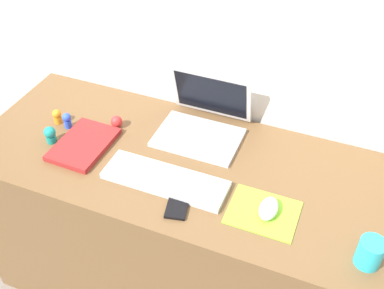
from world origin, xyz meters
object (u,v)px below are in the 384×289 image
keyboard (165,180)px  notebook_pad (84,144)px  laptop (204,118)px  toy_figurine_orange (57,116)px  cell_phone (178,203)px  mouse (269,209)px  toy_figurine_teal (50,134)px  coffee_mug (370,253)px  toy_figurine_blue (67,120)px  toy_figurine_red (117,122)px

keyboard → notebook_pad: same height
laptop → notebook_pad: laptop is taller
notebook_pad → laptop: bearing=35.8°
notebook_pad → toy_figurine_orange: size_ratio=4.26×
laptop → cell_phone: laptop is taller
mouse → toy_figurine_teal: 0.81m
cell_phone → notebook_pad: (-0.42, 0.12, 0.01)m
keyboard → cell_phone: bearing=-43.0°
coffee_mug → toy_figurine_blue: 1.11m
laptop → coffee_mug: 0.72m
coffee_mug → toy_figurine_red: size_ratio=1.82×
toy_figurine_red → toy_figurine_orange: toy_figurine_orange is taller
laptop → toy_figurine_red: laptop is taller
mouse → notebook_pad: mouse is taller
keyboard → mouse: size_ratio=4.27×
toy_figurine_teal → toy_figurine_orange: bearing=112.5°
toy_figurine_blue → toy_figurine_orange: 0.05m
keyboard → toy_figurine_red: size_ratio=8.63×
cell_phone → coffee_mug: coffee_mug is taller
cell_phone → toy_figurine_blue: 0.57m
keyboard → toy_figurine_blue: size_ratio=6.68×
notebook_pad → mouse: bearing=-3.3°
toy_figurine_red → cell_phone: bearing=-36.3°
cell_phone → coffee_mug: size_ratio=1.48×
keyboard → toy_figurine_teal: (-0.46, 0.03, 0.02)m
keyboard → toy_figurine_blue: (-0.45, 0.13, 0.02)m
laptop → notebook_pad: 0.44m
mouse → cell_phone: bearing=-165.5°
keyboard → cell_phone: (0.08, -0.07, -0.01)m
cell_phone → toy_figurine_blue: bearing=147.2°
coffee_mug → toy_figurine_teal: coffee_mug is taller
mouse → notebook_pad: bearing=175.4°
mouse → toy_figurine_orange: bearing=170.8°
toy_figurine_blue → toy_figurine_teal: (-0.01, -0.09, 0.00)m
keyboard → coffee_mug: coffee_mug is taller
notebook_pad → toy_figurine_red: size_ratio=5.05×
laptop → toy_figurine_orange: 0.55m
laptop → coffee_mug: laptop is taller
laptop → toy_figurine_red: bearing=-161.0°
keyboard → coffee_mug: bearing=-6.4°
notebook_pad → toy_figurine_blue: toy_figurine_blue is taller
cell_phone → toy_figurine_teal: toy_figurine_teal is taller
keyboard → toy_figurine_teal: toy_figurine_teal is taller
laptop → keyboard: laptop is taller
cell_phone → mouse: bearing=2.0°
coffee_mug → toy_figurine_red: bearing=163.9°
notebook_pad → toy_figurine_teal: bearing=-169.1°
laptop → toy_figurine_blue: size_ratio=4.89×
toy_figurine_blue → toy_figurine_orange: size_ratio=1.09×
notebook_pad → toy_figurine_blue: size_ratio=3.91×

